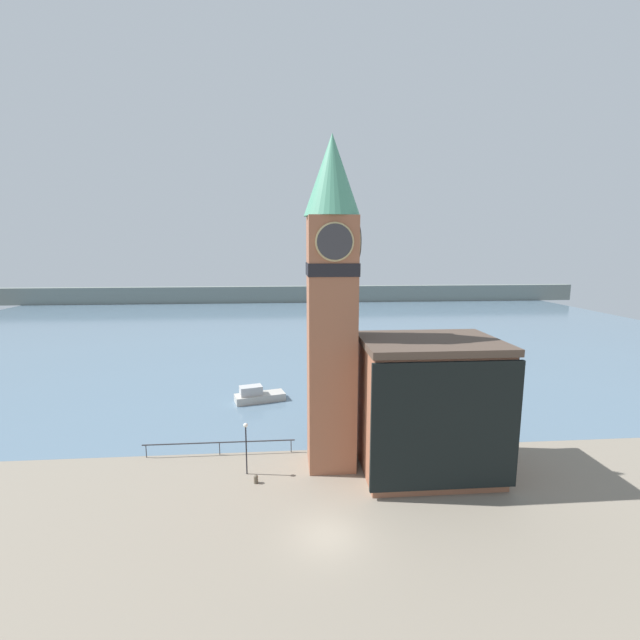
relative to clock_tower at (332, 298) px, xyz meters
The scene contains 9 objects.
ground_plane 15.34m from the clock_tower, 97.32° to the right, with size 160.00×160.00×0.00m, color gray.
water 63.69m from the clock_tower, 90.99° to the left, with size 160.00×120.00×0.00m.
far_shoreline 102.90m from the clock_tower, 90.60° to the left, with size 180.00×3.00×5.00m.
pier_railing 14.88m from the clock_tower, 166.33° to the left, with size 12.04×0.08×1.09m.
clock_tower is the anchor object (origin of this frame).
pier_building 10.58m from the clock_tower, 12.39° to the right, with size 9.92×7.44×9.96m.
boat_near 19.81m from the clock_tower, 114.52° to the left, with size 5.64×3.32×1.79m.
mooring_bollard_near 13.86m from the clock_tower, 157.16° to the right, with size 0.31×0.31×0.62m.
lamp_post 11.91m from the clock_tower, behind, with size 0.32×0.32×3.94m.
Camera 1 is at (-2.21, -22.10, 16.28)m, focal length 24.00 mm.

